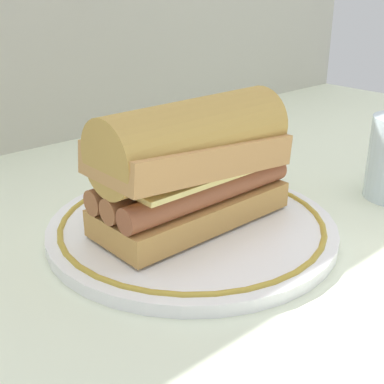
% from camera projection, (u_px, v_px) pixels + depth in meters
% --- Properties ---
extents(ground_plane, '(1.50, 1.50, 0.00)m').
position_uv_depth(ground_plane, '(207.00, 234.00, 0.53)').
color(ground_plane, silver).
extents(plate, '(0.29, 0.29, 0.01)m').
position_uv_depth(plate, '(192.00, 226.00, 0.53)').
color(plate, white).
rests_on(plate, ground_plane).
extents(sausage_sandwich, '(0.20, 0.09, 0.12)m').
position_uv_depth(sausage_sandwich, '(192.00, 162.00, 0.50)').
color(sausage_sandwich, tan).
rests_on(sausage_sandwich, plate).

